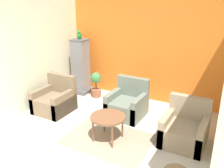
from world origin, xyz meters
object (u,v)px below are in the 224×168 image
armchair_middle (127,104)px  potted_plant (96,83)px  armchair_left (55,101)px  coffee_table (108,118)px  parrot (79,35)px  armchair_right (185,130)px  birdcage (81,68)px

armchair_middle → potted_plant: 1.38m
armchair_left → armchair_middle: (1.63, 0.64, 0.00)m
coffee_table → parrot: (-1.93, 1.84, 1.18)m
armchair_middle → coffee_table: bearing=-83.6°
coffee_table → parrot: 2.91m
armchair_middle → armchair_right: bearing=-19.6°
birdcage → potted_plant: bearing=-10.5°
coffee_table → armchair_left: armchair_left is taller
armchair_middle → parrot: (-1.81, 0.70, 1.37)m
coffee_table → armchair_right: armchair_right is taller
birdcage → potted_plant: 0.66m
armchair_left → birdcage: size_ratio=0.56×
coffee_table → armchair_right: 1.47m
armchair_right → armchair_middle: size_ratio=1.00×
coffee_table → potted_plant: (-1.37, 1.73, -0.06)m
armchair_right → potted_plant: 2.91m
armchair_right → armchair_middle: same height
armchair_right → armchair_middle: (-1.45, 0.52, 0.00)m
parrot → birdcage: bearing=-90.0°
armchair_right → parrot: 3.74m
birdcage → potted_plant: birdcage is taller
birdcage → parrot: (0.00, 0.00, 0.91)m
armchair_middle → birdcage: 1.99m
armchair_right → parrot: bearing=159.5°
coffee_table → birdcage: size_ratio=0.44×
armchair_middle → birdcage: birdcage is taller
armchair_middle → birdcage: size_ratio=0.56×
armchair_left → birdcage: 1.43m
armchair_left → armchair_right: bearing=2.4°
birdcage → potted_plant: size_ratio=2.21×
armchair_right → birdcage: birdcage is taller
coffee_table → armchair_middle: 1.16m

